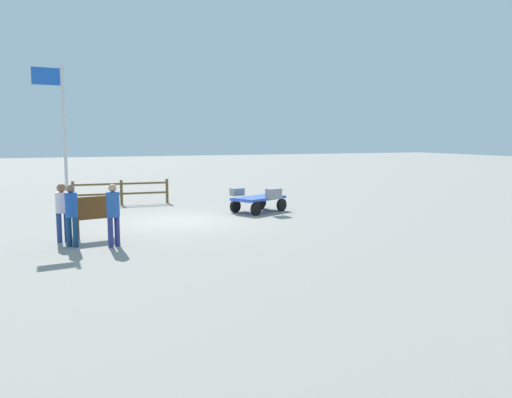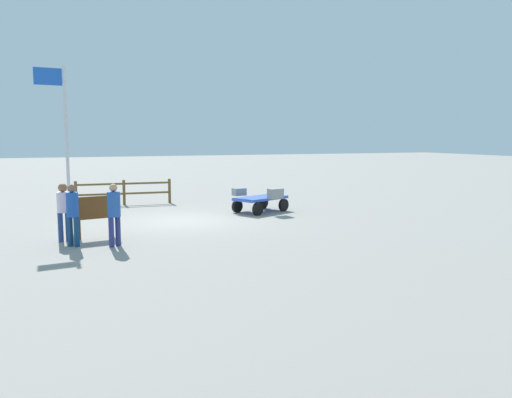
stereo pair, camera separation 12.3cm
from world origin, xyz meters
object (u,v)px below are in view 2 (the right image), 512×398
(luggage_cart, at_px, (260,201))
(worker_lead, at_px, (114,210))
(suitcase_maroon, at_px, (275,194))
(worker_trailing, at_px, (73,211))
(suitcase_olive, at_px, (239,192))
(signboard, at_px, (95,210))
(worker_supervisor, at_px, (63,207))
(flagpole, at_px, (63,134))

(luggage_cart, xyz_separation_m, worker_lead, (5.99, 4.47, 0.54))
(luggage_cart, distance_m, suitcase_maroon, 0.89)
(worker_lead, distance_m, worker_trailing, 1.11)
(suitcase_olive, xyz_separation_m, suitcase_maroon, (-0.92, 1.51, 0.05))
(luggage_cart, relative_size, signboard, 1.97)
(worker_supervisor, bearing_deg, suitcase_olive, -148.62)
(suitcase_maroon, relative_size, signboard, 0.52)
(worker_lead, relative_size, worker_supervisor, 1.03)
(suitcase_maroon, xyz_separation_m, worker_supervisor, (7.54, 2.53, 0.18))
(luggage_cart, xyz_separation_m, suitcase_maroon, (-0.31, 0.76, 0.34))
(worker_supervisor, bearing_deg, worker_trailing, 105.21)
(flagpole, bearing_deg, luggage_cart, -170.21)
(suitcase_olive, bearing_deg, worker_trailing, 36.92)
(suitcase_olive, distance_m, worker_trailing, 8.02)
(worker_supervisor, bearing_deg, luggage_cart, -155.54)
(suitcase_maroon, relative_size, flagpole, 0.12)
(signboard, bearing_deg, worker_lead, 104.63)
(suitcase_maroon, relative_size, worker_lead, 0.37)
(suitcase_olive, height_order, signboard, signboard)
(worker_trailing, bearing_deg, flagpole, -88.07)
(flagpole, relative_size, signboard, 4.20)
(worker_lead, distance_m, signboard, 1.50)
(worker_trailing, bearing_deg, suitcase_maroon, -155.73)
(suitcase_olive, height_order, flagpole, flagpole)
(worker_trailing, height_order, flagpole, flagpole)
(signboard, bearing_deg, worker_trailing, 57.68)
(luggage_cart, distance_m, signboard, 7.06)
(worker_supervisor, height_order, flagpole, flagpole)
(luggage_cart, bearing_deg, signboard, 25.49)
(luggage_cart, bearing_deg, worker_trailing, 30.09)
(worker_trailing, relative_size, worker_supervisor, 1.01)
(worker_lead, distance_m, worker_supervisor, 1.72)
(luggage_cart, xyz_separation_m, signboard, (6.36, 3.03, 0.36))
(flagpole, bearing_deg, suitcase_maroon, -176.40)
(suitcase_olive, distance_m, suitcase_maroon, 1.77)
(worker_trailing, xyz_separation_m, worker_supervisor, (0.21, -0.78, 0.02))
(suitcase_olive, height_order, worker_supervisor, worker_supervisor)
(worker_trailing, height_order, signboard, worker_trailing)
(worker_lead, relative_size, worker_trailing, 1.01)
(worker_lead, height_order, worker_supervisor, worker_lead)
(signboard, bearing_deg, flagpole, -67.51)
(suitcase_maroon, bearing_deg, luggage_cart, -67.52)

